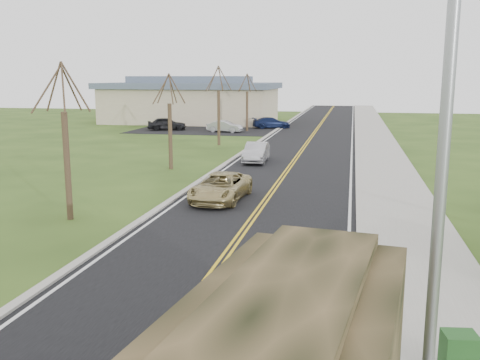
# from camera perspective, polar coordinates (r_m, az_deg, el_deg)

# --- Properties ---
(road) EXTENTS (8.00, 120.00, 0.01)m
(road) POSITION_cam_1_polar(r_m,az_deg,el_deg) (48.97, 7.47, 4.36)
(road) COLOR black
(road) RESTS_ON ground
(curb_right) EXTENTS (0.30, 120.00, 0.12)m
(curb_right) POSITION_cam_1_polar(r_m,az_deg,el_deg) (48.82, 12.34, 4.25)
(curb_right) COLOR #9E998E
(curb_right) RESTS_ON ground
(sidewalk_right) EXTENTS (3.20, 120.00, 0.10)m
(sidewalk_right) POSITION_cam_1_polar(r_m,az_deg,el_deg) (48.87, 14.40, 4.15)
(sidewalk_right) COLOR #9E998E
(sidewalk_right) RESTS_ON ground
(curb_left) EXTENTS (0.30, 120.00, 0.10)m
(curb_left) POSITION_cam_1_polar(r_m,az_deg,el_deg) (49.45, 2.66, 4.56)
(curb_left) COLOR #9E998E
(curb_left) RESTS_ON ground
(street_light) EXTENTS (1.65, 0.22, 8.00)m
(street_light) POSITION_cam_1_polar(r_m,az_deg,el_deg) (8.18, 20.18, 2.89)
(street_light) COLOR gray
(street_light) RESTS_ON ground
(bare_tree_a) EXTENTS (1.93, 2.26, 6.08)m
(bare_tree_a) POSITION_cam_1_polar(r_m,az_deg,el_deg) (21.58, -18.03, 2.75)
(bare_tree_a) COLOR #38281C
(bare_tree_a) RESTS_ON ground
(bare_tree_b) EXTENTS (1.83, 2.14, 5.73)m
(bare_tree_b) POSITION_cam_1_polar(r_m,az_deg,el_deg) (32.48, -7.47, 5.48)
(bare_tree_b) COLOR #38281C
(bare_tree_b) RESTS_ON ground
(bare_tree_c) EXTENTS (2.04, 2.39, 6.42)m
(bare_tree_c) POSITION_cam_1_polar(r_m,az_deg,el_deg) (43.93, -2.29, 7.34)
(bare_tree_c) COLOR #38281C
(bare_tree_c) RESTS_ON ground
(bare_tree_d) EXTENTS (1.88, 2.20, 5.91)m
(bare_tree_d) POSITION_cam_1_polar(r_m,az_deg,el_deg) (55.64, 0.76, 7.85)
(bare_tree_d) COLOR #38281C
(bare_tree_d) RESTS_ON ground
(commercial_building) EXTENTS (25.50, 21.50, 5.65)m
(commercial_building) POSITION_cam_1_polar(r_m,az_deg,el_deg) (67.49, -5.17, 8.45)
(commercial_building) COLOR tan
(commercial_building) RESTS_ON ground
(suv_champagne) EXTENTS (2.28, 4.55, 1.23)m
(suv_champagne) POSITION_cam_1_polar(r_m,az_deg,el_deg) (24.11, -2.08, -0.76)
(suv_champagne) COLOR tan
(suv_champagne) RESTS_ON ground
(sedan_silver) EXTENTS (1.51, 3.95, 1.28)m
(sedan_silver) POSITION_cam_1_polar(r_m,az_deg,el_deg) (35.16, 1.75, 2.96)
(sedan_silver) COLOR #BCBCC1
(sedan_silver) RESTS_ON ground
(utility_box_near) EXTENTS (0.67, 0.58, 0.80)m
(utility_box_near) POSITION_cam_1_polar(r_m,az_deg,el_deg) (11.03, 22.32, -16.78)
(utility_box_near) COLOR #1E4F1C
(utility_box_near) RESTS_ON sidewalk_right
(lot_car_dark) EXTENTS (4.34, 2.80, 1.37)m
(lot_car_dark) POSITION_cam_1_polar(r_m,az_deg,el_deg) (57.19, -7.81, 5.96)
(lot_car_dark) COLOR black
(lot_car_dark) RESTS_ON ground
(lot_car_silver) EXTENTS (3.75, 1.73, 1.19)m
(lot_car_silver) POSITION_cam_1_polar(r_m,az_deg,el_deg) (54.61, -1.63, 5.74)
(lot_car_silver) COLOR #B0B0B5
(lot_car_silver) RESTS_ON ground
(lot_car_navy) EXTENTS (4.47, 3.10, 1.20)m
(lot_car_navy) POSITION_cam_1_polar(r_m,az_deg,el_deg) (59.08, 3.37, 6.12)
(lot_car_navy) COLOR #101A3C
(lot_car_navy) RESTS_ON ground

